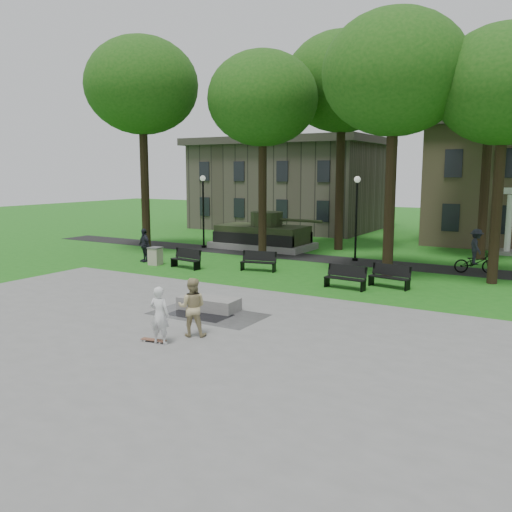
{
  "coord_description": "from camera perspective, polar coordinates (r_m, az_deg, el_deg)",
  "views": [
    {
      "loc": [
        10.97,
        -16.49,
        4.99
      ],
      "look_at": [
        -0.66,
        3.25,
        1.4
      ],
      "focal_mm": 38.0,
      "sensor_mm": 36.0,
      "label": 1
    }
  ],
  "objects": [
    {
      "name": "park_bench_1",
      "position": [
        27.34,
        0.32,
        -0.5
      ],
      "size": [
        1.85,
        0.85,
        1.0
      ],
      "rotation": [
        0.0,
        0.0,
        0.19
      ],
      "color": "black",
      "rests_on": "ground"
    },
    {
      "name": "tree_4",
      "position": [
        35.4,
        9.06,
        17.57
      ],
      "size": [
        7.2,
        7.2,
        13.5
      ],
      "color": "black",
      "rests_on": "ground"
    },
    {
      "name": "cyclist",
      "position": [
        28.85,
        22.12,
        0.09
      ],
      "size": [
        2.12,
        1.45,
        2.2
      ],
      "rotation": [
        0.0,
        0.0,
        1.99
      ],
      "color": "black",
      "rests_on": "ground"
    },
    {
      "name": "ground",
      "position": [
        20.43,
        -3.05,
        -5.25
      ],
      "size": [
        120.0,
        120.0,
        0.0
      ],
      "primitive_type": "plane",
      "color": "#1B6016",
      "rests_on": "ground"
    },
    {
      "name": "plaza",
      "position": [
        16.65,
        -12.71,
        -8.72
      ],
      "size": [
        22.0,
        16.0,
        0.02
      ],
      "primitive_type": "cube",
      "color": "gray",
      "rests_on": "ground"
    },
    {
      "name": "friend_watching",
      "position": [
        16.59,
        -6.75,
        -5.36
      ],
      "size": [
        1.09,
        1.0,
        1.8
      ],
      "primitive_type": "imported",
      "rotation": [
        0.0,
        0.0,
        3.61
      ],
      "color": "tan",
      "rests_on": "plaza"
    },
    {
      "name": "skateboarder",
      "position": [
        15.98,
        -10.11,
        -6.16
      ],
      "size": [
        0.67,
        0.49,
        1.71
      ],
      "primitive_type": "imported",
      "rotation": [
        0.0,
        0.0,
        3.28
      ],
      "color": "silver",
      "rests_on": "plaza"
    },
    {
      "name": "footpath",
      "position": [
        30.93,
        9.32,
        -0.49
      ],
      "size": [
        44.0,
        2.6,
        0.01
      ],
      "primitive_type": "cube",
      "color": "black",
      "rests_on": "ground"
    },
    {
      "name": "park_bench_3",
      "position": [
        24.15,
        13.91,
        -2.02
      ],
      "size": [
        1.85,
        0.82,
        1.0
      ],
      "rotation": [
        0.0,
        0.0,
        -0.17
      ],
      "color": "black",
      "rests_on": "ground"
    },
    {
      "name": "tree_2",
      "position": [
        26.44,
        14.39,
        18.05
      ],
      "size": [
        6.6,
        6.6,
        12.16
      ],
      "color": "black",
      "rests_on": "ground"
    },
    {
      "name": "lamp_mid",
      "position": [
        30.71,
        10.52,
        4.65
      ],
      "size": [
        0.36,
        0.36,
        4.73
      ],
      "color": "black",
      "rests_on": "ground"
    },
    {
      "name": "puddle",
      "position": [
        19.16,
        -5.93,
        -6.18
      ],
      "size": [
        2.2,
        1.2,
        0.0
      ],
      "primitive_type": "cube",
      "color": "black",
      "rests_on": "plaza"
    },
    {
      "name": "tree_1",
      "position": [
        31.36,
        0.7,
        16.16
      ],
      "size": [
        6.2,
        6.2,
        11.63
      ],
      "color": "black",
      "rests_on": "ground"
    },
    {
      "name": "pedestrian_walker",
      "position": [
        30.7,
        -11.68,
        1.13
      ],
      "size": [
        1.19,
        0.83,
        1.87
      ],
      "primitive_type": "imported",
      "rotation": [
        0.0,
        0.0,
        -0.38
      ],
      "color": "#21222C",
      "rests_on": "ground"
    },
    {
      "name": "skateboard",
      "position": [
        16.4,
        -10.74,
        -8.76
      ],
      "size": [
        0.8,
        0.32,
        0.07
      ],
      "primitive_type": "cube",
      "rotation": [
        0.0,
        0.0,
        0.16
      ],
      "color": "brown",
      "rests_on": "plaza"
    },
    {
      "name": "tree_5",
      "position": [
        33.62,
        23.54,
        16.18
      ],
      "size": [
        6.4,
        6.4,
        12.44
      ],
      "color": "black",
      "rests_on": "ground"
    },
    {
      "name": "concrete_block",
      "position": [
        19.78,
        -4.98,
        -5.01
      ],
      "size": [
        2.26,
        1.14,
        0.45
      ],
      "primitive_type": "cube",
      "rotation": [
        0.0,
        0.0,
        0.07
      ],
      "color": "gray",
      "rests_on": "plaza"
    },
    {
      "name": "tank_monument",
      "position": [
        35.36,
        0.75,
        2.19
      ],
      "size": [
        7.45,
        3.4,
        2.4
      ],
      "color": "gray",
      "rests_on": "ground"
    },
    {
      "name": "lamp_left",
      "position": [
        35.69,
        -5.58,
        5.33
      ],
      "size": [
        0.36,
        0.36,
        4.73
      ],
      "color": "black",
      "rests_on": "ground"
    },
    {
      "name": "trash_bin",
      "position": [
        29.65,
        -10.55,
        0.01
      ],
      "size": [
        0.72,
        0.72,
        0.96
      ],
      "rotation": [
        0.0,
        0.0,
        0.09
      ],
      "color": "#B6A996",
      "rests_on": "ground"
    },
    {
      "name": "tree_3",
      "position": [
        26.41,
        24.76,
        15.97
      ],
      "size": [
        6.0,
        6.0,
        11.19
      ],
      "color": "black",
      "rests_on": "ground"
    },
    {
      "name": "park_bench_2",
      "position": [
        23.54,
        9.42,
        -2.16
      ],
      "size": [
        1.83,
        0.66,
        1.0
      ],
      "rotation": [
        0.0,
        0.0,
        -0.08
      ],
      "color": "black",
      "rests_on": "ground"
    },
    {
      "name": "building_left",
      "position": [
        48.3,
        3.46,
        7.23
      ],
      "size": [
        15.0,
        10.0,
        7.2
      ],
      "primitive_type": "cube",
      "color": "#4C443D",
      "rests_on": "ground"
    },
    {
      "name": "park_bench_0",
      "position": [
        28.38,
        -7.34,
        -0.23
      ],
      "size": [
        1.85,
        0.78,
        1.0
      ],
      "rotation": [
        0.0,
        0.0,
        -0.15
      ],
      "color": "black",
      "rests_on": "ground"
    },
    {
      "name": "tree_0",
      "position": [
        34.68,
        -11.93,
        17.07
      ],
      "size": [
        6.8,
        6.8,
        12.97
      ],
      "color": "black",
      "rests_on": "ground"
    }
  ]
}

